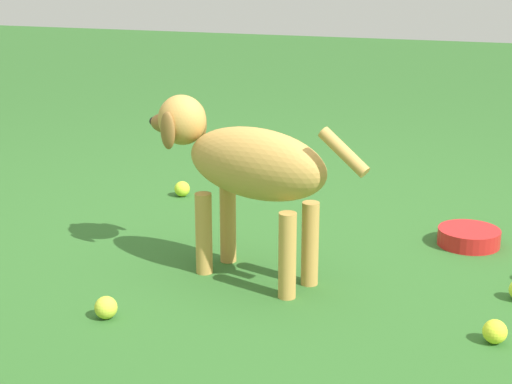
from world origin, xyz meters
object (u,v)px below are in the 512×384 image
(dog, at_px, (243,164))
(tennis_ball_1, at_px, (106,308))
(tennis_ball_0, at_px, (495,332))
(water_bowl, at_px, (469,237))
(tennis_ball_4, at_px, (182,189))

(dog, distance_m, tennis_ball_1, 0.61)
(tennis_ball_0, bearing_deg, tennis_ball_1, -79.57)
(dog, distance_m, tennis_ball_0, 0.89)
(tennis_ball_1, bearing_deg, water_bowl, 134.85)
(dog, bearing_deg, tennis_ball_1, 75.88)
(dog, distance_m, water_bowl, 0.91)
(tennis_ball_1, bearing_deg, dog, 147.79)
(dog, height_order, tennis_ball_0, dog)
(tennis_ball_1, height_order, tennis_ball_4, same)
(tennis_ball_1, distance_m, tennis_ball_4, 1.18)
(tennis_ball_0, bearing_deg, water_bowl, -170.66)
(tennis_ball_0, distance_m, tennis_ball_4, 1.63)
(water_bowl, bearing_deg, dog, -52.86)
(tennis_ball_1, height_order, water_bowl, tennis_ball_1)
(tennis_ball_4, bearing_deg, tennis_ball_1, 12.83)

